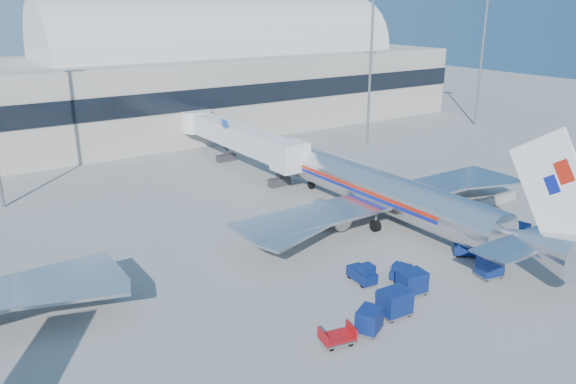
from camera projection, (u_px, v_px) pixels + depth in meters
ground at (336, 265)px, 45.16m from camera, size 260.00×260.00×0.00m
terminal at (15, 97)px, 79.50m from camera, size 170.00×28.15×21.00m
airliner_main at (390, 193)px, 53.09m from camera, size 32.00×37.26×12.07m
jetbridge_near at (233, 135)px, 72.15m from camera, size 4.40×27.50×6.25m
mast_east at (372, 42)px, 79.98m from camera, size 2.00×1.20×22.60m
mast_far_east at (484, 37)px, 93.27m from camera, size 2.00×1.20×22.60m
barrier_near at (464, 209)px, 56.16m from camera, size 3.00×0.55×0.90m
barrier_mid at (485, 203)px, 57.91m from camera, size 3.00×0.55×0.90m
barrier_far at (505, 197)px, 59.67m from camera, size 3.00×0.55×0.90m
tug_lead at (401, 271)px, 42.71m from camera, size 2.35×1.79×1.37m
tug_right at (467, 248)px, 46.61m from camera, size 2.30×2.32×1.42m
tug_left at (363, 273)px, 42.11m from camera, size 1.46×2.56×1.60m
cart_train_a at (412, 282)px, 40.33m from camera, size 2.19×1.79×1.76m
cart_train_b at (395, 302)px, 37.48m from camera, size 2.21×1.74×1.87m
cart_train_c at (369, 320)px, 35.63m from camera, size 2.27×2.09×1.62m
cart_solo_near at (490, 267)px, 42.89m from camera, size 2.09×1.75×1.62m
cart_solo_far at (519, 232)px, 49.41m from camera, size 2.07×1.76×1.59m
cart_open_red at (337, 338)px, 34.51m from camera, size 2.32×1.84×0.56m
ramp_worker at (565, 247)px, 46.43m from camera, size 0.66×0.70×1.62m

